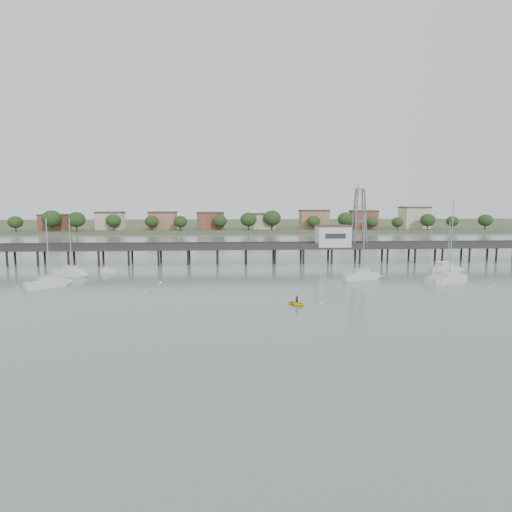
{
  "coord_description": "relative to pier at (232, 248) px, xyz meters",
  "views": [
    {
      "loc": [
        -0.74,
        -43.73,
        14.51
      ],
      "look_at": [
        4.79,
        42.0,
        4.0
      ],
      "focal_mm": 30.0,
      "sensor_mm": 36.0,
      "label": 1
    }
  ],
  "objects": [
    {
      "name": "ground_plane",
      "position": [
        0.0,
        -60.0,
        -3.79
      ],
      "size": [
        500.0,
        500.0,
        0.0
      ],
      "primitive_type": "plane",
      "color": "slate",
      "rests_on": "ground"
    },
    {
      "name": "pier",
      "position": [
        0.0,
        0.0,
        0.0
      ],
      "size": [
        150.0,
        5.0,
        5.5
      ],
      "color": "#2D2823",
      "rests_on": "ground"
    },
    {
      "name": "pier_building",
      "position": [
        25.0,
        0.0,
        2.87
      ],
      "size": [
        8.4,
        5.4,
        5.3
      ],
      "color": "silver",
      "rests_on": "ground"
    },
    {
      "name": "lattice_tower",
      "position": [
        31.5,
        0.0,
        7.31
      ],
      "size": [
        3.2,
        3.2,
        15.5
      ],
      "color": "slate",
      "rests_on": "ground"
    },
    {
      "name": "sailboat_e",
      "position": [
        46.68,
        -16.04,
        -3.14
      ],
      "size": [
        6.75,
        2.2,
        11.2
      ],
      "rotation": [
        0.0,
        0.0,
        -0.04
      ],
      "color": "silver",
      "rests_on": "ground"
    },
    {
      "name": "sailboat_a",
      "position": [
        -31.49,
        -27.53,
        -3.15
      ],
      "size": [
        6.98,
        6.89,
        12.61
      ],
      "rotation": [
        0.0,
        0.0,
        0.77
      ],
      "color": "silver",
      "rests_on": "ground"
    },
    {
      "name": "sailboat_b",
      "position": [
        -31.62,
        -16.83,
        -3.15
      ],
      "size": [
        7.68,
        4.75,
        12.31
      ],
      "rotation": [
        0.0,
        0.0,
        -0.38
      ],
      "color": "silver",
      "rests_on": "ground"
    },
    {
      "name": "sailboat_c",
      "position": [
        25.86,
        -23.78,
        -3.15
      ],
      "size": [
        8.22,
        4.36,
        13.08
      ],
      "rotation": [
        0.0,
        0.0,
        0.28
      ],
      "color": "silver",
      "rests_on": "ground"
    },
    {
      "name": "sailboat_d",
      "position": [
        41.25,
        -27.57,
        -3.17
      ],
      "size": [
        10.25,
        7.09,
        16.35
      ],
      "rotation": [
        0.0,
        0.0,
        0.46
      ],
      "color": "silver",
      "rests_on": "ground"
    },
    {
      "name": "white_tender",
      "position": [
        -26.01,
        -12.85,
        -3.38
      ],
      "size": [
        3.64,
        2.13,
        1.33
      ],
      "rotation": [
        0.0,
        0.0,
        -0.22
      ],
      "color": "silver",
      "rests_on": "ground"
    },
    {
      "name": "yellow_dinghy",
      "position": [
        8.99,
        -44.1,
        -3.79
      ],
      "size": [
        2.21,
        1.54,
        3.03
      ],
      "primitive_type": "imported",
      "rotation": [
        0.0,
        0.0,
        0.47
      ],
      "color": "yellow",
      "rests_on": "ground"
    },
    {
      "name": "dinghy_occupant",
      "position": [
        8.99,
        -44.1,
        -3.79
      ],
      "size": [
        0.61,
        1.29,
        0.3
      ],
      "primitive_type": "imported",
      "rotation": [
        0.0,
        0.0,
        3.27
      ],
      "color": "black",
      "rests_on": "ground"
    },
    {
      "name": "mooring_buoys",
      "position": [
        2.77,
        -29.96,
        -3.71
      ],
      "size": [
        82.13,
        29.45,
        0.39
      ],
      "color": "beige",
      "rests_on": "ground"
    },
    {
      "name": "far_shore",
      "position": [
        0.36,
        179.58,
        -2.85
      ],
      "size": [
        500.0,
        170.0,
        10.4
      ],
      "color": "#475133",
      "rests_on": "ground"
    }
  ]
}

